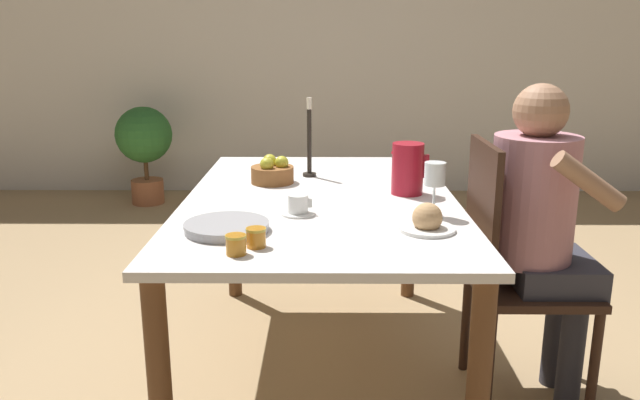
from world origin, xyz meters
TOP-DOWN VIEW (x-y plane):
  - ground_plane at (0.00, 0.00)m, footprint 20.00×20.00m
  - wall_back at (0.00, 3.11)m, footprint 10.00×0.06m
  - dining_table at (0.00, 0.00)m, footprint 1.04×1.62m
  - chair_person_side at (0.70, -0.20)m, footprint 0.42×0.42m
  - person_seated at (0.80, -0.20)m, footprint 0.39×0.41m
  - red_pitcher at (0.34, 0.05)m, footprint 0.15×0.12m
  - wine_glass_water at (0.39, -0.27)m, footprint 0.07×0.07m
  - teacup_near_person at (-0.08, -0.25)m, footprint 0.12×0.12m
  - serving_tray at (-0.30, -0.45)m, footprint 0.27×0.27m
  - bread_plate at (0.35, -0.44)m, footprint 0.18×0.18m
  - jam_jar_amber at (-0.24, -0.67)m, footprint 0.06×0.06m
  - jam_jar_red at (-0.19, -0.60)m, footprint 0.06×0.06m
  - fruit_bowl at (-0.21, 0.23)m, footprint 0.18×0.18m
  - candlestick_tall at (-0.05, 0.36)m, footprint 0.06×0.06m
  - potted_plant at (-1.45, 2.64)m, footprint 0.45×0.45m

SIDE VIEW (x-z plane):
  - ground_plane at x=0.00m, z-range 0.00..0.00m
  - potted_plant at x=-1.45m, z-range 0.11..0.91m
  - chair_person_side at x=0.70m, z-range 0.02..1.01m
  - dining_table at x=0.00m, z-range 0.28..1.02m
  - person_seated at x=0.80m, z-range 0.11..1.31m
  - serving_tray at x=-0.30m, z-range 0.74..0.77m
  - teacup_near_person at x=-0.08m, z-range 0.74..0.81m
  - bread_plate at x=0.35m, z-range 0.72..0.82m
  - jam_jar_amber at x=-0.24m, z-range 0.74..0.80m
  - jam_jar_red at x=-0.19m, z-range 0.74..0.80m
  - fruit_bowl at x=-0.21m, z-range 0.73..0.84m
  - red_pitcher at x=0.34m, z-range 0.74..0.94m
  - candlestick_tall at x=-0.05m, z-range 0.70..1.05m
  - wine_glass_water at x=0.39m, z-range 0.79..0.98m
  - wall_back at x=0.00m, z-range 0.00..2.60m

